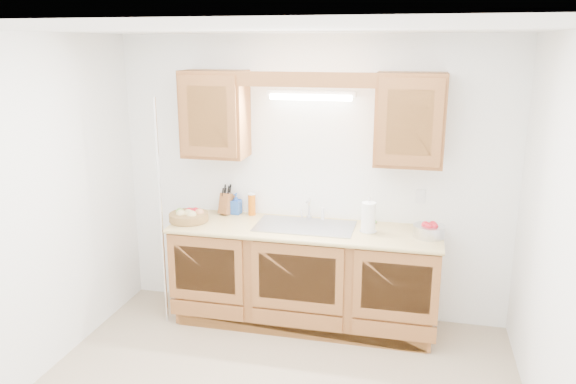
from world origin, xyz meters
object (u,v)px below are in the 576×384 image
(knife_block, at_px, (226,203))
(paper_towel, at_px, (368,218))
(fruit_basket, at_px, (189,216))
(apple_bowl, at_px, (429,230))

(knife_block, height_order, paper_towel, paper_towel)
(fruit_basket, relative_size, knife_block, 1.30)
(knife_block, bearing_deg, apple_bowl, 6.72)
(fruit_basket, distance_m, paper_towel, 1.57)
(fruit_basket, relative_size, apple_bowl, 1.35)
(fruit_basket, height_order, knife_block, knife_block)
(paper_towel, bearing_deg, fruit_basket, -177.89)
(knife_block, height_order, apple_bowl, knife_block)
(fruit_basket, relative_size, paper_towel, 1.22)
(fruit_basket, xyz_separation_m, apple_bowl, (2.06, 0.05, 0.01))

